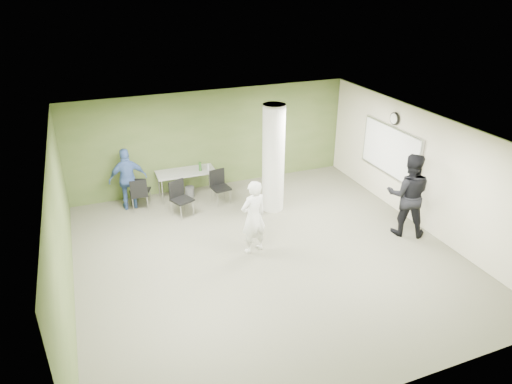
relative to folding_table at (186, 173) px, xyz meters
name	(u,v)px	position (x,y,z in m)	size (l,w,h in m)	color
floor	(267,255)	(0.91, -3.52, -0.71)	(8.00, 8.00, 0.00)	#535141
ceiling	(268,134)	(0.91, -3.52, 2.09)	(8.00, 8.00, 0.00)	white
wall_back	(213,139)	(0.91, 0.48, 0.69)	(8.00, 0.02, 2.80)	#475C2B
wall_left	(61,234)	(-3.09, -3.52, 0.69)	(0.02, 8.00, 2.80)	#475C2B
wall_right_cream	(423,171)	(4.91, -3.52, 0.69)	(0.02, 8.00, 2.80)	beige
column	(273,159)	(1.91, -1.52, 0.69)	(0.56, 0.56, 2.80)	silver
whiteboard	(390,151)	(4.83, -2.32, 0.79)	(0.05, 2.30, 1.30)	silver
wall_clock	(394,119)	(4.83, -2.32, 1.64)	(0.06, 0.32, 0.32)	black
folding_table	(186,173)	(0.00, 0.00, 0.00)	(1.60, 0.72, 1.01)	gray
wastebasket	(190,192)	(0.04, -0.05, -0.56)	(0.26, 0.26, 0.30)	#4C4C4C
chair_back_left	(140,189)	(-1.28, -0.13, -0.22)	(0.55, 0.55, 0.84)	black
chair_back_right	(139,192)	(-1.35, -0.35, -0.18)	(0.47, 0.47, 0.90)	black
chair_table_left	(180,196)	(-0.42, -0.99, -0.16)	(0.61, 0.61, 0.93)	black
chair_table_right	(219,184)	(0.73, -0.64, -0.18)	(0.51, 0.51, 0.91)	black
woman_white	(253,217)	(0.70, -3.25, 0.15)	(0.62, 0.41, 1.70)	white
man_black	(408,195)	(4.31, -3.81, 0.30)	(0.98, 0.76, 2.01)	black
man_blue	(128,179)	(-1.56, -0.12, 0.12)	(0.97, 0.40, 1.65)	#4261A4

